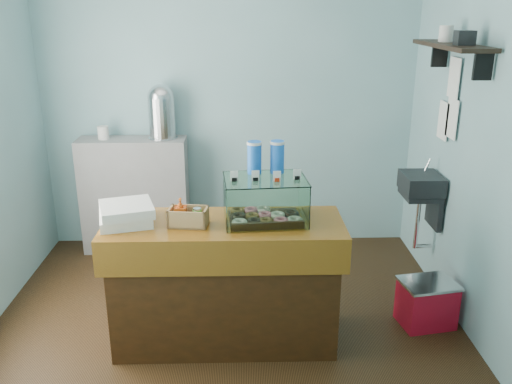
{
  "coord_description": "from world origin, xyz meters",
  "views": [
    {
      "loc": [
        0.13,
        -3.59,
        2.27
      ],
      "look_at": [
        0.22,
        -0.15,
        1.08
      ],
      "focal_mm": 38.0,
      "sensor_mm": 36.0,
      "label": 1
    }
  ],
  "objects_px": {
    "counter": "(225,282)",
    "coffee_urn": "(162,110)",
    "red_cooler": "(427,303)",
    "display_case": "(264,195)"
  },
  "relations": [
    {
      "from": "display_case",
      "to": "coffee_urn",
      "type": "height_order",
      "value": "coffee_urn"
    },
    {
      "from": "counter",
      "to": "coffee_urn",
      "type": "bearing_deg",
      "value": 110.88
    },
    {
      "from": "counter",
      "to": "coffee_urn",
      "type": "relative_size",
      "value": 3.2
    },
    {
      "from": "coffee_urn",
      "to": "red_cooler",
      "type": "height_order",
      "value": "coffee_urn"
    },
    {
      "from": "counter",
      "to": "display_case",
      "type": "height_order",
      "value": "display_case"
    },
    {
      "from": "coffee_urn",
      "to": "red_cooler",
      "type": "bearing_deg",
      "value": -34.34
    },
    {
      "from": "display_case",
      "to": "red_cooler",
      "type": "xyz_separation_m",
      "value": [
        1.22,
        0.1,
        -0.89
      ]
    },
    {
      "from": "counter",
      "to": "red_cooler",
      "type": "xyz_separation_m",
      "value": [
        1.49,
        0.16,
        -0.28
      ]
    },
    {
      "from": "counter",
      "to": "coffee_urn",
      "type": "xyz_separation_m",
      "value": [
        -0.61,
        1.59,
        0.9
      ]
    },
    {
      "from": "coffee_urn",
      "to": "counter",
      "type": "bearing_deg",
      "value": -69.12
    }
  ]
}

